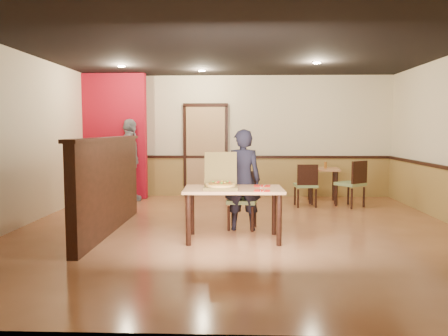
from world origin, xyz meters
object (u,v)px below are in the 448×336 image
at_px(side_table, 323,176).
at_px(passerby, 130,160).
at_px(side_chair_left, 306,184).
at_px(pizza_box, 221,184).
at_px(diner, 243,180).
at_px(condiment, 325,165).
at_px(main_table, 233,196).
at_px(side_chair_right, 353,182).
at_px(diner_chair, 243,197).

xyz_separation_m(side_table, passerby, (-4.18, 0.07, 0.34)).
relative_size(side_chair_left, pizza_box, 1.53).
xyz_separation_m(diner, passerby, (-2.44, 2.75, 0.11)).
distance_m(side_chair_left, side_table, 0.76).
bearing_deg(condiment, main_table, -120.62).
xyz_separation_m(side_chair_left, side_table, (0.45, 0.61, 0.08)).
xyz_separation_m(side_chair_left, side_chair_right, (0.94, 0.01, 0.04)).
distance_m(main_table, diner, 0.65).
bearing_deg(condiment, side_chair_left, -131.01).
bearing_deg(diner_chair, pizza_box, -104.24).
height_order(diner_chair, side_table, diner_chair).
relative_size(diner_chair, diner, 0.57).
bearing_deg(side_table, pizza_box, -121.95).
bearing_deg(diner, side_chair_left, -122.78).
xyz_separation_m(side_table, condiment, (0.04, -0.05, 0.24)).
bearing_deg(condiment, pizza_box, -122.90).
bearing_deg(diner_chair, side_chair_right, 49.29).
bearing_deg(diner, passerby, -49.04).
relative_size(side_table, passerby, 0.42).
bearing_deg(side_chair_left, side_table, -129.15).
bearing_deg(main_table, side_table, 58.70).
distance_m(side_chair_left, diner, 2.45).
distance_m(side_table, condiment, 0.25).
xyz_separation_m(side_chair_left, passerby, (-3.73, 0.69, 0.42)).
bearing_deg(side_chair_right, side_table, -88.68).
bearing_deg(main_table, pizza_box, 179.69).
bearing_deg(side_chair_left, condiment, -134.16).
bearing_deg(side_chair_right, diner_chair, 2.96).
xyz_separation_m(side_chair_right, pizza_box, (-2.55, -2.69, 0.29)).
bearing_deg(diner_chair, diner, -84.47).
height_order(diner_chair, pizza_box, pizza_box).
distance_m(side_table, pizza_box, 3.89).
distance_m(side_chair_right, diner, 3.05).
bearing_deg(side_table, passerby, 178.98).
relative_size(passerby, condiment, 12.65).
bearing_deg(diner, pizza_box, 62.57).
height_order(side_chair_right, pizza_box, pizza_box).
xyz_separation_m(main_table, passerby, (-2.30, 3.36, 0.26)).
height_order(main_table, diner_chair, diner_chair).
distance_m(diner_chair, side_chair_left, 2.30).
xyz_separation_m(diner_chair, diner, (-0.01, -0.15, 0.29)).
bearing_deg(diner, main_table, 77.22).
bearing_deg(pizza_box, side_table, 55.85).
bearing_deg(passerby, side_chair_right, -120.33).
relative_size(side_table, pizza_box, 1.33).
bearing_deg(main_table, passerby, 122.79).
height_order(diner_chair, diner, diner).
bearing_deg(passerby, diner, -160.47).
relative_size(diner, passerby, 0.87).
height_order(main_table, side_table, main_table).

